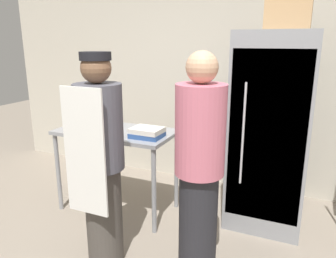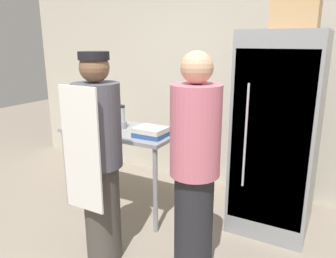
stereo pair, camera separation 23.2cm
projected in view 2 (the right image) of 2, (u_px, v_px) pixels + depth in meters
back_wall at (244, 68)px, 3.75m from camera, size 6.40×0.12×2.88m
refrigerator at (277, 134)px, 3.00m from camera, size 0.69×0.76×1.83m
prep_counter at (123, 139)px, 3.38m from camera, size 1.19×0.62×0.87m
donut_box at (93, 122)px, 3.45m from camera, size 0.24×0.20×0.25m
blender_pitcher at (120, 118)px, 3.36m from camera, size 0.13×0.13×0.24m
binder_stack at (151, 132)px, 3.07m from camera, size 0.30×0.24×0.09m
cardboard_storage_box at (296, 11)px, 2.68m from camera, size 0.38×0.27×0.31m
person_baker at (99, 158)px, 2.52m from camera, size 0.35×0.37×1.67m
person_customer at (195, 169)px, 2.34m from camera, size 0.36×0.36×1.68m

